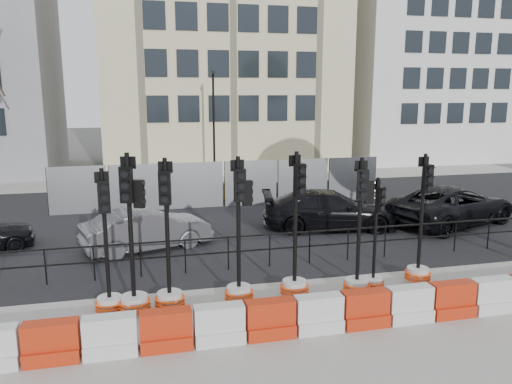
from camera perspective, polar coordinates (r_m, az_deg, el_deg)
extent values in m
plane|color=#51514C|center=(13.42, 2.89, -10.30)|extent=(120.00, 120.00, 0.00)
cube|color=gray|center=(10.83, 7.47, -15.93)|extent=(40.00, 6.00, 0.02)
cube|color=black|center=(19.91, -2.71, -2.94)|extent=(40.00, 14.00, 0.03)
cube|color=gray|center=(28.61, -6.03, 1.45)|extent=(40.00, 4.00, 0.02)
cube|color=beige|center=(34.63, -4.24, 18.15)|extent=(15.00, 10.00, 18.00)
cube|color=silver|center=(39.78, 18.49, 15.30)|extent=(12.00, 9.00, 16.00)
cylinder|color=black|center=(14.12, -22.93, -7.94)|extent=(0.04, 0.04, 1.00)
cylinder|color=black|center=(13.96, -18.03, -7.80)|extent=(0.04, 0.04, 1.00)
cylinder|color=black|center=(13.90, -13.06, -7.61)|extent=(0.04, 0.04, 1.00)
cylinder|color=black|center=(13.94, -8.09, -7.36)|extent=(0.04, 0.04, 1.00)
cylinder|color=black|center=(14.09, -3.19, -7.05)|extent=(0.04, 0.04, 1.00)
cylinder|color=black|center=(14.33, 1.57, -6.71)|extent=(0.04, 0.04, 1.00)
cylinder|color=black|center=(14.67, 6.14, -6.34)|extent=(0.04, 0.04, 1.00)
cylinder|color=black|center=(15.10, 10.46, -5.95)|extent=(0.04, 0.04, 1.00)
cylinder|color=black|center=(15.61, 14.52, -5.55)|extent=(0.04, 0.04, 1.00)
cylinder|color=black|center=(16.19, 18.30, -5.16)|extent=(0.04, 0.04, 1.00)
cylinder|color=black|center=(16.84, 21.80, -4.77)|extent=(0.04, 0.04, 1.00)
cylinder|color=black|center=(17.54, 25.03, -4.40)|extent=(0.04, 0.04, 1.00)
cube|color=black|center=(14.19, 1.59, -4.87)|extent=(18.00, 0.04, 0.04)
cube|color=black|center=(14.32, 1.58, -6.52)|extent=(18.00, 0.04, 0.04)
cube|color=gray|center=(21.48, -19.69, 0.15)|extent=(2.30, 0.05, 2.00)
cylinder|color=black|center=(21.64, -22.72, 0.01)|extent=(0.05, 0.05, 2.00)
cube|color=gray|center=(21.33, -13.29, 0.45)|extent=(2.30, 0.05, 2.00)
cylinder|color=black|center=(21.37, -16.37, 0.30)|extent=(0.05, 0.05, 2.00)
cube|color=gray|center=(21.46, -6.87, 0.74)|extent=(2.30, 0.05, 2.00)
cylinder|color=black|center=(21.36, -9.93, 0.60)|extent=(0.05, 0.05, 2.00)
cube|color=gray|center=(21.84, -0.60, 1.01)|extent=(2.30, 0.05, 2.00)
cylinder|color=black|center=(21.63, -3.58, 0.88)|extent=(0.05, 0.05, 2.00)
cube|color=gray|center=(22.48, 5.38, 1.26)|extent=(2.30, 0.05, 2.00)
cylinder|color=black|center=(22.15, 2.55, 1.15)|extent=(0.05, 0.05, 2.00)
cube|color=gray|center=(23.35, 10.97, 1.49)|extent=(2.30, 0.05, 2.00)
cylinder|color=black|center=(22.91, 8.34, 1.38)|extent=(0.05, 0.05, 2.00)
cube|color=orange|center=(22.93, -14.23, -0.37)|extent=(1.00, 0.40, 0.80)
cube|color=orange|center=(22.97, -9.24, -0.14)|extent=(1.00, 0.40, 0.80)
cube|color=orange|center=(23.19, -4.31, 0.09)|extent=(1.00, 0.40, 0.80)
cube|color=orange|center=(23.57, 0.50, 0.31)|extent=(1.00, 0.40, 0.80)
cube|color=orange|center=(24.12, 5.12, 0.52)|extent=(1.00, 0.40, 0.80)
cylinder|color=black|center=(27.32, -4.84, 7.32)|extent=(0.12, 0.12, 6.00)
cube|color=black|center=(27.02, -4.87, 13.43)|extent=(0.12, 0.50, 0.12)
cube|color=red|center=(10.50, -22.22, -16.81)|extent=(1.00, 0.50, 0.30)
cube|color=red|center=(10.32, -22.39, -14.84)|extent=(1.00, 0.35, 0.50)
cube|color=silver|center=(10.38, -16.24, -16.74)|extent=(1.00, 0.50, 0.30)
cube|color=silver|center=(10.20, -16.37, -14.75)|extent=(1.00, 0.35, 0.50)
cube|color=red|center=(10.36, -10.19, -16.49)|extent=(1.00, 0.50, 0.30)
cube|color=red|center=(10.18, -10.27, -14.50)|extent=(1.00, 0.35, 0.50)
cube|color=silver|center=(10.45, -4.20, -16.07)|extent=(1.00, 0.50, 0.30)
cube|color=silver|center=(10.27, -4.23, -14.09)|extent=(1.00, 0.35, 0.50)
cube|color=red|center=(10.64, 1.60, -15.50)|extent=(1.00, 0.50, 0.30)
cube|color=red|center=(10.47, 1.61, -13.55)|extent=(1.00, 0.35, 0.50)
cube|color=silver|center=(10.93, 7.11, -14.82)|extent=(1.00, 0.50, 0.30)
cube|color=silver|center=(10.76, 7.17, -12.91)|extent=(1.00, 0.35, 0.50)
cube|color=red|center=(11.31, 12.26, -14.06)|extent=(1.00, 0.50, 0.30)
cube|color=red|center=(11.15, 12.35, -12.20)|extent=(1.00, 0.35, 0.50)
cube|color=silver|center=(11.77, 17.01, -13.26)|extent=(1.00, 0.50, 0.30)
cube|color=silver|center=(11.61, 17.13, -11.46)|extent=(1.00, 0.35, 0.50)
cube|color=red|center=(12.31, 21.35, -12.44)|extent=(1.00, 0.50, 0.30)
cube|color=red|center=(12.16, 21.49, -10.71)|extent=(1.00, 0.35, 0.50)
cube|color=silver|center=(12.90, 25.27, -11.64)|extent=(1.00, 0.50, 0.30)
cube|color=silver|center=(12.76, 25.43, -9.98)|extent=(1.00, 0.35, 0.50)
cylinder|color=beige|center=(12.07, -16.36, -12.31)|extent=(0.55, 0.55, 0.41)
torus|color=#FF490D|center=(12.10, -16.34, -12.66)|extent=(0.66, 0.66, 0.05)
torus|color=#FF490D|center=(12.07, -16.36, -12.31)|extent=(0.66, 0.66, 0.05)
torus|color=#FF490D|center=(12.04, -16.38, -11.95)|extent=(0.66, 0.66, 0.05)
cylinder|color=black|center=(11.52, -16.82, -4.88)|extent=(0.09, 0.09, 3.05)
cube|color=black|center=(11.19, -17.00, -0.55)|extent=(0.27, 0.19, 0.71)
cylinder|color=black|center=(11.16, -16.87, -1.75)|extent=(0.16, 0.08, 0.15)
cylinder|color=black|center=(11.11, -16.94, -0.63)|extent=(0.16, 0.08, 0.15)
cylinder|color=black|center=(11.07, -17.01, 0.50)|extent=(0.16, 0.08, 0.15)
cube|color=black|center=(11.29, -17.25, 1.64)|extent=(0.30, 0.09, 0.24)
cylinder|color=beige|center=(11.89, -13.72, -12.43)|extent=(0.60, 0.60, 0.45)
torus|color=#FF490D|center=(11.92, -13.70, -12.82)|extent=(0.73, 0.73, 0.06)
torus|color=#FF490D|center=(11.89, -13.72, -12.43)|extent=(0.73, 0.73, 0.06)
torus|color=#FF490D|center=(11.85, -13.74, -12.03)|extent=(0.73, 0.73, 0.06)
cylinder|color=black|center=(11.29, -14.15, -4.09)|extent=(0.10, 0.10, 3.36)
cube|color=black|center=(10.94, -14.60, 0.81)|extent=(0.30, 0.22, 0.78)
cylinder|color=black|center=(10.91, -14.67, -0.55)|extent=(0.18, 0.10, 0.17)
cylinder|color=black|center=(10.86, -14.73, 0.72)|extent=(0.18, 0.10, 0.17)
cylinder|color=black|center=(10.82, -14.80, 2.00)|extent=(0.18, 0.10, 0.17)
cube|color=black|center=(11.06, -14.42, 3.28)|extent=(0.33, 0.12, 0.27)
cube|color=black|center=(11.05, -13.23, -0.21)|extent=(0.25, 0.20, 0.62)
cylinder|color=beige|center=(11.95, -9.82, -12.18)|extent=(0.58, 0.58, 0.43)
torus|color=#FF490D|center=(11.98, -9.81, -12.55)|extent=(0.70, 0.70, 0.05)
torus|color=#FF490D|center=(11.95, -9.82, -12.18)|extent=(0.70, 0.70, 0.05)
torus|color=#FF490D|center=(11.92, -9.83, -11.80)|extent=(0.70, 0.70, 0.05)
cylinder|color=black|center=(11.37, -10.12, -4.21)|extent=(0.10, 0.10, 3.23)
cube|color=black|center=(11.03, -10.38, 0.45)|extent=(0.28, 0.20, 0.75)
cylinder|color=black|center=(10.99, -10.40, -0.84)|extent=(0.17, 0.08, 0.16)
cylinder|color=black|center=(10.94, -10.45, 0.37)|extent=(0.17, 0.08, 0.16)
cylinder|color=black|center=(10.90, -10.49, 1.59)|extent=(0.17, 0.08, 0.16)
cube|color=black|center=(11.14, -10.32, 2.82)|extent=(0.32, 0.09, 0.26)
cylinder|color=beige|center=(12.13, -1.96, -11.64)|extent=(0.58, 0.58, 0.43)
torus|color=#FF490D|center=(12.16, -1.96, -12.01)|extent=(0.70, 0.70, 0.05)
torus|color=#FF490D|center=(12.13, -1.96, -11.64)|extent=(0.70, 0.70, 0.05)
torus|color=#FF490D|center=(12.10, -1.96, -11.27)|extent=(0.70, 0.70, 0.05)
cylinder|color=black|center=(11.56, -2.02, -3.82)|extent=(0.10, 0.10, 3.21)
cube|color=black|center=(11.23, -1.86, 0.77)|extent=(0.27, 0.18, 0.75)
cylinder|color=black|center=(11.19, -1.72, -0.50)|extent=(0.17, 0.07, 0.16)
cylinder|color=black|center=(11.15, -1.73, 0.69)|extent=(0.17, 0.07, 0.16)
cylinder|color=black|center=(11.11, -1.74, 1.88)|extent=(0.17, 0.07, 0.16)
cube|color=black|center=(11.34, -2.16, 3.06)|extent=(0.32, 0.06, 0.26)
cube|color=black|center=(11.45, -1.02, -0.11)|extent=(0.23, 0.16, 0.59)
cylinder|color=beige|center=(12.47, 4.41, -10.98)|extent=(0.59, 0.59, 0.44)
torus|color=#FF490D|center=(12.51, 4.40, -11.35)|extent=(0.71, 0.71, 0.05)
torus|color=#FF490D|center=(12.47, 4.41, -10.98)|extent=(0.71, 0.71, 0.05)
torus|color=#FF490D|center=(12.44, 4.41, -10.60)|extent=(0.71, 0.71, 0.05)
cylinder|color=black|center=(11.92, 4.54, -3.19)|extent=(0.10, 0.10, 3.27)
cube|color=black|center=(11.60, 5.00, 1.36)|extent=(0.30, 0.23, 0.76)
cylinder|color=black|center=(11.58, 5.25, 0.13)|extent=(0.17, 0.11, 0.16)
cylinder|color=black|center=(11.54, 5.27, 1.30)|extent=(0.17, 0.11, 0.16)
cylinder|color=black|center=(11.50, 5.29, 2.48)|extent=(0.17, 0.11, 0.16)
cube|color=black|center=(11.69, 4.45, 3.61)|extent=(0.32, 0.14, 0.26)
cylinder|color=beige|center=(12.82, 11.43, -10.60)|extent=(0.56, 0.56, 0.42)
torus|color=#FF490D|center=(12.85, 11.41, -10.94)|extent=(0.68, 0.68, 0.05)
torus|color=#FF490D|center=(12.82, 11.43, -10.60)|extent=(0.68, 0.68, 0.05)
torus|color=#FF490D|center=(12.79, 11.44, -10.25)|extent=(0.68, 0.68, 0.05)
cylinder|color=black|center=(12.29, 11.74, -3.36)|extent=(0.09, 0.09, 3.13)
cube|color=black|center=(11.97, 12.09, 0.84)|extent=(0.27, 0.18, 0.73)
cylinder|color=black|center=(11.94, 12.16, -0.32)|extent=(0.16, 0.07, 0.16)
cylinder|color=black|center=(11.89, 12.21, 0.76)|extent=(0.16, 0.07, 0.16)
cylinder|color=black|center=(11.85, 12.26, 1.85)|extent=(0.16, 0.07, 0.16)
cube|color=black|center=(12.08, 11.91, 2.95)|extent=(0.31, 0.07, 0.25)
cube|color=black|center=(12.19, 12.81, 0.00)|extent=(0.23, 0.16, 0.57)
cylinder|color=beige|center=(13.18, 13.21, -10.19)|extent=(0.48, 0.48, 0.35)
torus|color=#FF490D|center=(13.20, 13.19, -10.48)|extent=(0.57, 0.57, 0.04)
torus|color=#FF490D|center=(13.18, 13.21, -10.19)|extent=(0.57, 0.57, 0.04)
torus|color=#FF490D|center=(13.15, 13.22, -9.91)|extent=(0.57, 0.57, 0.04)
cylinder|color=black|center=(12.73, 13.50, -4.27)|extent=(0.08, 0.08, 2.65)
cube|color=black|center=(12.47, 14.02, -0.85)|extent=(0.24, 0.19, 0.62)
cylinder|color=black|center=(12.47, 14.21, -1.78)|extent=(0.14, 0.09, 0.13)
cylinder|color=black|center=(12.42, 14.26, -0.91)|extent=(0.14, 0.09, 0.13)
cylinder|color=black|center=(12.39, 14.30, -0.03)|extent=(0.14, 0.09, 0.13)
cube|color=black|center=(12.51, 13.57, 0.86)|extent=(0.26, 0.11, 0.21)
cylinder|color=beige|center=(13.99, 17.98, -9.03)|extent=(0.56, 0.56, 0.42)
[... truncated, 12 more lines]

